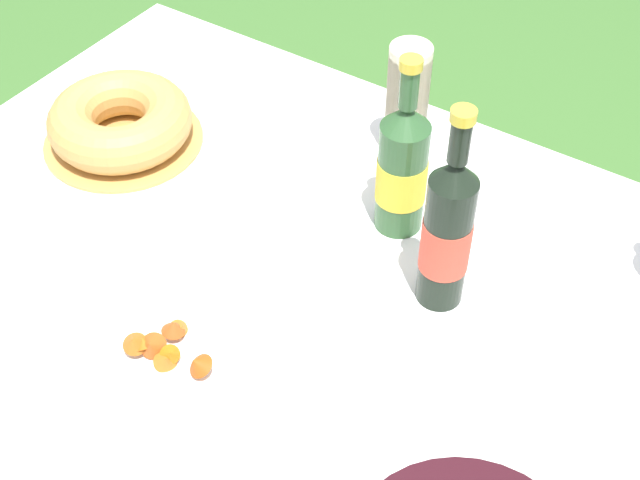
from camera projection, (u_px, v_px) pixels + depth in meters
garden_table at (327, 332)px, 1.37m from camera, size 1.55×1.03×0.68m
tablecloth at (328, 310)px, 1.33m from camera, size 1.56×1.04×0.10m
bundt_cake at (120, 122)px, 1.56m from camera, size 0.28×0.28×0.09m
cup_stack at (407, 102)px, 1.50m from camera, size 0.07×0.07×0.21m
cider_bottle_green at (404, 169)px, 1.36m from camera, size 0.08×0.08×0.31m
juice_bottle_red at (447, 232)px, 1.24m from camera, size 0.07×0.07×0.34m
snack_plate_near at (166, 357)px, 1.23m from camera, size 0.22×0.22×0.06m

